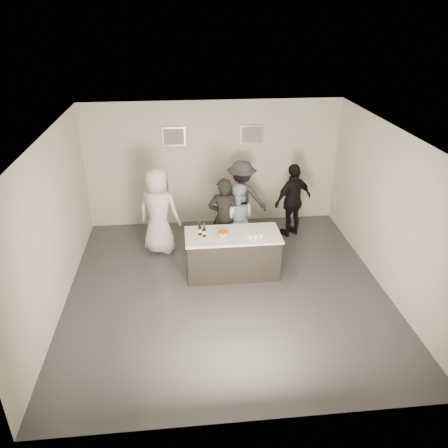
# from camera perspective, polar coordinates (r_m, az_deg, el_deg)

# --- Properties ---
(floor) EXTENTS (6.00, 6.00, 0.00)m
(floor) POSITION_cam_1_polar(r_m,az_deg,el_deg) (8.49, 0.35, -8.47)
(floor) COLOR #3D3D42
(floor) RESTS_ON ground
(ceiling) EXTENTS (6.00, 6.00, 0.00)m
(ceiling) POSITION_cam_1_polar(r_m,az_deg,el_deg) (7.19, 0.42, 11.47)
(ceiling) COLOR white
(wall_back) EXTENTS (6.00, 0.04, 3.00)m
(wall_back) POSITION_cam_1_polar(r_m,az_deg,el_deg) (10.49, -1.41, 7.83)
(wall_back) COLOR beige
(wall_back) RESTS_ON ground
(wall_front) EXTENTS (6.00, 0.04, 3.00)m
(wall_front) POSITION_cam_1_polar(r_m,az_deg,el_deg) (5.22, 4.06, -13.85)
(wall_front) COLOR beige
(wall_front) RESTS_ON ground
(wall_left) EXTENTS (0.04, 6.00, 3.00)m
(wall_left) POSITION_cam_1_polar(r_m,az_deg,el_deg) (8.00, -21.50, -0.35)
(wall_left) COLOR beige
(wall_left) RESTS_ON ground
(wall_right) EXTENTS (0.04, 6.00, 3.00)m
(wall_right) POSITION_cam_1_polar(r_m,az_deg,el_deg) (8.56, 20.79, 1.52)
(wall_right) COLOR beige
(wall_right) RESTS_ON ground
(picture_left) EXTENTS (0.54, 0.04, 0.44)m
(picture_left) POSITION_cam_1_polar(r_m,az_deg,el_deg) (10.23, -6.57, 11.27)
(picture_left) COLOR #B2B2B7
(picture_left) RESTS_ON wall_back
(picture_right) EXTENTS (0.54, 0.04, 0.44)m
(picture_right) POSITION_cam_1_polar(r_m,az_deg,el_deg) (10.36, 3.63, 11.59)
(picture_right) COLOR #B2B2B7
(picture_right) RESTS_ON wall_back
(bar_counter) EXTENTS (1.86, 0.86, 0.90)m
(bar_counter) POSITION_cam_1_polar(r_m,az_deg,el_deg) (8.72, 1.12, -3.92)
(bar_counter) COLOR white
(bar_counter) RESTS_ON ground
(cake) EXTENTS (0.21, 0.21, 0.08)m
(cake) POSITION_cam_1_polar(r_m,az_deg,el_deg) (8.41, -0.12, -1.34)
(cake) COLOR gold
(cake) RESTS_ON bar_counter
(beer_bottle_a) EXTENTS (0.07, 0.07, 0.26)m
(beer_bottle_a) POSITION_cam_1_polar(r_m,az_deg,el_deg) (8.43, -3.17, -0.59)
(beer_bottle_a) COLOR black
(beer_bottle_a) RESTS_ON bar_counter
(beer_bottle_b) EXTENTS (0.07, 0.07, 0.26)m
(beer_bottle_b) POSITION_cam_1_polar(r_m,az_deg,el_deg) (8.36, -2.61, -0.84)
(beer_bottle_b) COLOR black
(beer_bottle_b) RESTS_ON bar_counter
(tumbler_cluster) EXTENTS (0.30, 0.30, 0.08)m
(tumbler_cluster) POSITION_cam_1_polar(r_m,az_deg,el_deg) (8.45, 4.05, -1.26)
(tumbler_cluster) COLOR gold
(tumbler_cluster) RESTS_ON bar_counter
(candles) EXTENTS (0.24, 0.08, 0.01)m
(candles) POSITION_cam_1_polar(r_m,az_deg,el_deg) (8.16, -0.91, -2.53)
(candles) COLOR pink
(candles) RESTS_ON bar_counter
(person_main_black) EXTENTS (0.71, 0.52, 1.80)m
(person_main_black) POSITION_cam_1_polar(r_m,az_deg,el_deg) (9.12, -0.01, 0.74)
(person_main_black) COLOR black
(person_main_black) RESTS_ON ground
(person_main_blue) EXTENTS (0.87, 0.74, 1.61)m
(person_main_blue) POSITION_cam_1_polar(r_m,az_deg,el_deg) (9.32, 1.71, 0.67)
(person_main_blue) COLOR #92B5C0
(person_main_blue) RESTS_ON ground
(person_guest_left) EXTENTS (1.09, 0.92, 1.91)m
(person_guest_left) POSITION_cam_1_polar(r_m,az_deg,el_deg) (9.42, -8.52, 1.68)
(person_guest_left) COLOR silver
(person_guest_left) RESTS_ON ground
(person_guest_right) EXTENTS (1.10, 0.85, 1.75)m
(person_guest_right) POSITION_cam_1_polar(r_m,az_deg,el_deg) (10.17, 9.01, 3.07)
(person_guest_right) COLOR black
(person_guest_right) RESTS_ON ground
(person_guest_back) EXTENTS (1.27, 0.90, 1.79)m
(person_guest_back) POSITION_cam_1_polar(r_m,az_deg,el_deg) (10.14, 2.30, 3.45)
(person_guest_back) COLOR #353039
(person_guest_back) RESTS_ON ground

